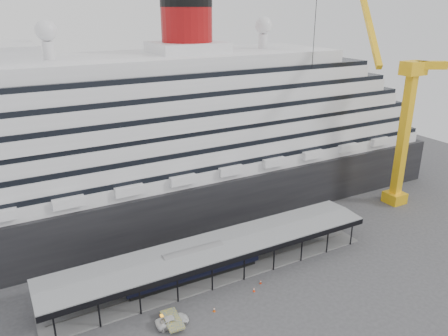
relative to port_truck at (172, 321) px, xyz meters
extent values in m
plane|color=#3D3D40|center=(11.36, 3.43, -0.64)|extent=(200.00, 200.00, 0.00)
cube|color=black|center=(11.36, 35.43, 4.36)|extent=(130.00, 30.00, 10.00)
cylinder|color=maroon|center=(19.36, 35.43, 36.76)|extent=(10.00, 10.00, 9.00)
cylinder|color=black|center=(19.36, 35.43, 42.01)|extent=(10.10, 10.10, 2.50)
sphere|color=silver|center=(-6.64, 35.43, 37.06)|extent=(3.60, 3.60, 3.60)
sphere|color=silver|center=(37.36, 35.43, 37.06)|extent=(3.60, 3.60, 3.60)
cube|color=slate|center=(11.36, 8.43, -0.52)|extent=(56.00, 8.00, 0.24)
cube|color=slate|center=(11.36, 7.71, -0.36)|extent=(54.00, 0.08, 0.10)
cube|color=slate|center=(11.36, 9.15, -0.36)|extent=(54.00, 0.08, 0.10)
cube|color=black|center=(11.36, 3.93, 3.81)|extent=(56.00, 0.18, 0.90)
cube|color=black|center=(11.36, 12.93, 3.81)|extent=(56.00, 0.18, 0.90)
cube|color=slate|center=(11.36, 8.43, 4.54)|extent=(56.00, 9.00, 0.24)
cube|color=yellow|center=(59.36, 13.43, 0.56)|extent=(4.00, 4.00, 2.40)
cube|color=yellow|center=(59.36, 13.43, 14.76)|extent=(1.80, 1.80, 26.00)
cube|color=yellow|center=(59.36, 13.43, 29.16)|extent=(5.00, 3.20, 2.80)
cube|color=yellow|center=(50.49, 18.55, 38.56)|extent=(11.42, 18.78, 16.80)
cube|color=yellow|center=(62.39, 11.68, 29.76)|extent=(6.00, 4.39, 1.60)
cylinder|color=black|center=(41.62, 23.67, 22.96)|extent=(0.12, 0.12, 47.21)
imported|color=white|center=(0.00, 0.00, 0.00)|extent=(4.76, 2.44, 1.29)
cube|color=black|center=(7.22, 8.43, -0.04)|extent=(21.78, 2.87, 0.72)
cube|color=black|center=(7.22, 8.43, 0.89)|extent=(22.82, 3.31, 1.14)
cube|color=#C5B98E|center=(7.22, 8.43, 2.13)|extent=(22.82, 3.35, 1.35)
cube|color=black|center=(7.22, 8.43, 3.01)|extent=(22.82, 3.31, 0.41)
cube|color=#D04C0B|center=(6.35, -0.33, -0.63)|extent=(0.50, 0.50, 0.03)
cone|color=#D04C0B|center=(6.35, -0.33, -0.26)|extent=(0.42, 0.42, 0.72)
cylinder|color=white|center=(6.35, -0.33, -0.19)|extent=(0.23, 0.23, 0.14)
cube|color=red|center=(15.99, 2.12, -0.63)|extent=(0.38, 0.38, 0.03)
cone|color=red|center=(15.99, 2.12, -0.31)|extent=(0.32, 0.32, 0.63)
cylinder|color=white|center=(15.99, 2.12, -0.25)|extent=(0.20, 0.20, 0.12)
cube|color=#FA380D|center=(13.95, 0.89, -0.63)|extent=(0.47, 0.47, 0.03)
cone|color=#FA380D|center=(13.95, 0.89, -0.28)|extent=(0.40, 0.40, 0.68)
cylinder|color=white|center=(13.95, 0.89, -0.22)|extent=(0.22, 0.22, 0.13)
camera|label=1|loc=(-17.52, -46.56, 40.71)|focal=35.00mm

